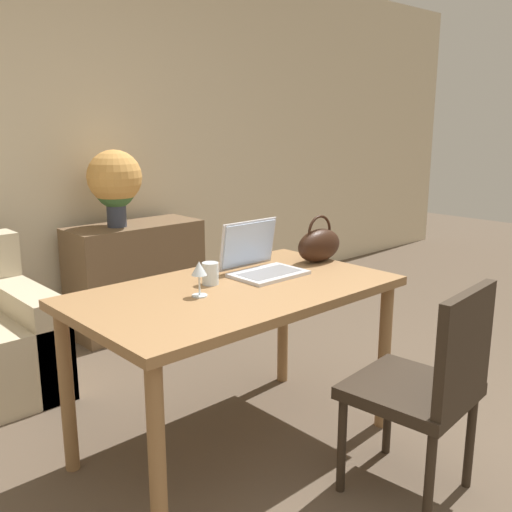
{
  "coord_description": "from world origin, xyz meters",
  "views": [
    {
      "loc": [
        -1.42,
        -0.98,
        1.46
      ],
      "look_at": [
        0.23,
        0.82,
        0.88
      ],
      "focal_mm": 40.0,
      "sensor_mm": 36.0,
      "label": 1
    }
  ],
  "objects": [
    {
      "name": "wall_back",
      "position": [
        0.0,
        2.84,
        1.35
      ],
      "size": [
        10.0,
        0.06,
        2.7
      ],
      "color": "beige",
      "rests_on": "ground_plane"
    },
    {
      "name": "dining_table",
      "position": [
        0.11,
        0.82,
        0.67
      ],
      "size": [
        1.4,
        0.8,
        0.76
      ],
      "color": "olive",
      "rests_on": "ground_plane"
    },
    {
      "name": "chair",
      "position": [
        0.42,
        0.05,
        0.49
      ],
      "size": [
        0.48,
        0.48,
        0.88
      ],
      "rotation": [
        0.0,
        0.0,
        0.1
      ],
      "color": "#2D2319",
      "rests_on": "ground_plane"
    },
    {
      "name": "sideboard",
      "position": [
        0.61,
        2.5,
        0.38
      ],
      "size": [
        0.94,
        0.4,
        0.76
      ],
      "color": "brown",
      "rests_on": "ground_plane"
    },
    {
      "name": "laptop",
      "position": [
        0.35,
        0.93,
        0.83
      ],
      "size": [
        0.33,
        0.28,
        0.24
      ],
      "color": "silver",
      "rests_on": "dining_table"
    },
    {
      "name": "drinking_glass",
      "position": [
        0.06,
        0.93,
        0.81
      ],
      "size": [
        0.07,
        0.07,
        0.1
      ],
      "color": "silver",
      "rests_on": "dining_table"
    },
    {
      "name": "wine_glass",
      "position": [
        -0.08,
        0.82,
        0.87
      ],
      "size": [
        0.06,
        0.06,
        0.15
      ],
      "color": "silver",
      "rests_on": "dining_table"
    },
    {
      "name": "handbag",
      "position": [
        0.73,
        0.89,
        0.85
      ],
      "size": [
        0.28,
        0.13,
        0.24
      ],
      "color": "black",
      "rests_on": "dining_table"
    },
    {
      "name": "flower_vase",
      "position": [
        0.47,
        2.49,
        1.07
      ],
      "size": [
        0.37,
        0.37,
        0.52
      ],
      "color": "#333847",
      "rests_on": "sideboard"
    }
  ]
}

